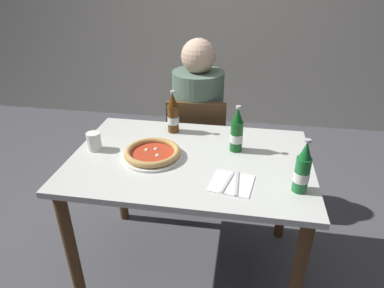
% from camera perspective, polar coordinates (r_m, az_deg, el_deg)
% --- Properties ---
extents(ground_plane, '(8.00, 8.00, 0.00)m').
position_cam_1_polar(ground_plane, '(2.17, -0.23, -19.63)').
color(ground_plane, '#4C4C51').
extents(dining_table_main, '(1.20, 0.80, 0.75)m').
position_cam_1_polar(dining_table_main, '(1.75, -0.27, -5.52)').
color(dining_table_main, silver).
rests_on(dining_table_main, ground_plane).
extents(chair_behind_table, '(0.43, 0.43, 0.85)m').
position_cam_1_polar(chair_behind_table, '(2.35, 0.90, -0.35)').
color(chair_behind_table, brown).
rests_on(chair_behind_table, ground_plane).
extents(diner_seated, '(0.34, 0.34, 1.21)m').
position_cam_1_polar(diner_seated, '(2.35, 0.98, 2.42)').
color(diner_seated, '#2D3342').
rests_on(diner_seated, ground_plane).
extents(pizza_margherita_near, '(0.31, 0.31, 0.04)m').
position_cam_1_polar(pizza_margherita_near, '(1.69, -6.75, -1.57)').
color(pizza_margherita_near, white).
rests_on(pizza_margherita_near, dining_table_main).
extents(beer_bottle_left, '(0.07, 0.07, 0.25)m').
position_cam_1_polar(beer_bottle_left, '(1.72, 7.63, 2.00)').
color(beer_bottle_left, '#14591E').
rests_on(beer_bottle_left, dining_table_main).
extents(beer_bottle_center, '(0.07, 0.07, 0.25)m').
position_cam_1_polar(beer_bottle_center, '(1.47, 18.29, -4.20)').
color(beer_bottle_center, '#196B2D').
rests_on(beer_bottle_center, dining_table_main).
extents(beer_bottle_right, '(0.07, 0.07, 0.25)m').
position_cam_1_polar(beer_bottle_right, '(1.91, -3.24, 4.98)').
color(beer_bottle_right, '#512D0F').
rests_on(beer_bottle_right, dining_table_main).
extents(napkin_with_cutlery, '(0.21, 0.21, 0.01)m').
position_cam_1_polar(napkin_with_cutlery, '(1.50, 6.83, -6.61)').
color(napkin_with_cutlery, white).
rests_on(napkin_with_cutlery, dining_table_main).
extents(paper_cup, '(0.07, 0.07, 0.09)m').
position_cam_1_polar(paper_cup, '(1.81, -16.38, 0.39)').
color(paper_cup, white).
rests_on(paper_cup, dining_table_main).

